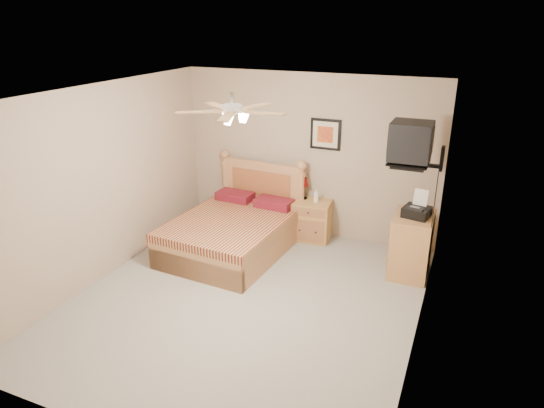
{
  "coord_description": "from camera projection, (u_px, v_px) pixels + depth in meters",
  "views": [
    {
      "loc": [
        2.28,
        -4.56,
        3.26
      ],
      "look_at": [
        -0.03,
        0.9,
        0.95
      ],
      "focal_mm": 32.0,
      "sensor_mm": 36.0,
      "label": 1
    }
  ],
  "objects": [
    {
      "name": "floor",
      "position": [
        246.0,
        301.0,
        5.92
      ],
      "size": [
        4.5,
        4.5,
        0.0
      ],
      "primitive_type": "plane",
      "color": "gray",
      "rests_on": "ground"
    },
    {
      "name": "table_lamp",
      "position": [
        304.0,
        188.0,
        7.42
      ],
      "size": [
        0.24,
        0.24,
        0.34
      ],
      "primitive_type": null,
      "rotation": [
        0.0,
        0.0,
        -0.38
      ],
      "color": "#510100",
      "rests_on": "nightstand"
    },
    {
      "name": "fax_machine",
      "position": [
        418.0,
        204.0,
        6.19
      ],
      "size": [
        0.38,
        0.4,
        0.34
      ],
      "primitive_type": null,
      "rotation": [
        0.0,
        0.0,
        -0.2
      ],
      "color": "black",
      "rests_on": "dresser"
    },
    {
      "name": "framed_picture",
      "position": [
        326.0,
        134.0,
        7.15
      ],
      "size": [
        0.46,
        0.04,
        0.46
      ],
      "primitive_type": "cube",
      "color": "black",
      "rests_on": "wall_back"
    },
    {
      "name": "bed",
      "position": [
        231.0,
        213.0,
        6.94
      ],
      "size": [
        1.59,
        2.02,
        1.24
      ],
      "primitive_type": null,
      "rotation": [
        0.0,
        0.0,
        -0.07
      ],
      "color": "#B97A4D",
      "rests_on": "ground"
    },
    {
      "name": "magazine_upper",
      "position": [
        414.0,
        207.0,
        6.47
      ],
      "size": [
        0.25,
        0.29,
        0.02
      ],
      "primitive_type": "imported",
      "rotation": [
        0.0,
        0.0,
        0.38
      ],
      "color": "gray",
      "rests_on": "magazine_lower"
    },
    {
      "name": "lotion_bottle",
      "position": [
        316.0,
        196.0,
        7.3
      ],
      "size": [
        0.1,
        0.1,
        0.21
      ],
      "primitive_type": "imported",
      "rotation": [
        0.0,
        0.0,
        -0.3
      ],
      "color": "white",
      "rests_on": "nightstand"
    },
    {
      "name": "ceiling",
      "position": [
        241.0,
        94.0,
        5.02
      ],
      "size": [
        4.0,
        4.5,
        0.04
      ],
      "primitive_type": "cube",
      "color": "white",
      "rests_on": "ground"
    },
    {
      "name": "magazine_lower",
      "position": [
        413.0,
        208.0,
        6.49
      ],
      "size": [
        0.2,
        0.26,
        0.02
      ],
      "primitive_type": "imported",
      "rotation": [
        0.0,
        0.0,
        -0.04
      ],
      "color": "#ADA38E",
      "rests_on": "dresser"
    },
    {
      "name": "ceiling_fan",
      "position": [
        232.0,
        111.0,
        4.89
      ],
      "size": [
        1.14,
        1.14,
        0.28
      ],
      "primitive_type": null,
      "color": "silver",
      "rests_on": "ceiling"
    },
    {
      "name": "wall_tv",
      "position": [
        423.0,
        145.0,
        5.78
      ],
      "size": [
        0.56,
        0.46,
        0.58
      ],
      "primitive_type": null,
      "color": "black",
      "rests_on": "wall_right"
    },
    {
      "name": "wall_back",
      "position": [
        308.0,
        156.0,
        7.4
      ],
      "size": [
        4.0,
        0.04,
        2.5
      ],
      "primitive_type": "cube",
      "color": "tan",
      "rests_on": "ground"
    },
    {
      "name": "nightstand",
      "position": [
        311.0,
        220.0,
        7.47
      ],
      "size": [
        0.6,
        0.47,
        0.62
      ],
      "primitive_type": "cube",
      "rotation": [
        0.0,
        0.0,
        0.08
      ],
      "color": "#BB8243",
      "rests_on": "ground"
    },
    {
      "name": "dresser",
      "position": [
        411.0,
        245.0,
        6.43
      ],
      "size": [
        0.5,
        0.71,
        0.83
      ],
      "primitive_type": "cube",
      "rotation": [
        0.0,
        0.0,
        0.01
      ],
      "color": "#B4764B",
      "rests_on": "ground"
    },
    {
      "name": "wall_right",
      "position": [
        427.0,
        235.0,
        4.75
      ],
      "size": [
        0.04,
        4.5,
        2.5
      ],
      "primitive_type": "cube",
      "color": "tan",
      "rests_on": "ground"
    },
    {
      "name": "wall_front",
      "position": [
        108.0,
        310.0,
        3.54
      ],
      "size": [
        4.0,
        0.04,
        2.5
      ],
      "primitive_type": "cube",
      "color": "tan",
      "rests_on": "ground"
    },
    {
      "name": "wall_left",
      "position": [
        103.0,
        184.0,
        6.19
      ],
      "size": [
        0.04,
        4.5,
        2.5
      ],
      "primitive_type": "cube",
      "color": "tan",
      "rests_on": "ground"
    }
  ]
}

